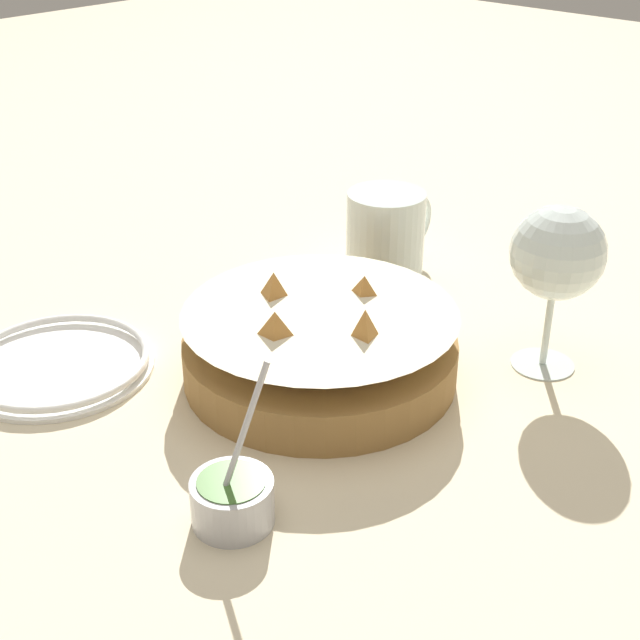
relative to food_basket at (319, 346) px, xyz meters
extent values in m
plane|color=beige|center=(-0.02, -0.02, -0.03)|extent=(4.00, 4.00, 0.00)
cylinder|color=olive|center=(0.00, 0.00, -0.01)|extent=(0.27, 0.27, 0.04)
cone|color=beige|center=(0.00, 0.00, 0.00)|extent=(0.26, 0.26, 0.07)
cylinder|color=#3D842D|center=(0.00, 0.00, -0.01)|extent=(0.20, 0.20, 0.01)
pyramid|color=#B77A38|center=(0.06, -0.01, 0.03)|extent=(0.06, 0.08, 0.06)
pyramid|color=#B77A38|center=(0.00, 0.06, 0.03)|extent=(0.09, 0.09, 0.07)
pyramid|color=#B77A38|center=(-0.06, 0.00, 0.03)|extent=(0.08, 0.08, 0.07)
pyramid|color=#B77A38|center=(0.00, -0.06, 0.03)|extent=(0.08, 0.08, 0.07)
cylinder|color=#B7B7BC|center=(-0.20, -0.09, -0.01)|extent=(0.06, 0.06, 0.04)
cylinder|color=#42702D|center=(-0.20, -0.09, -0.01)|extent=(0.05, 0.05, 0.03)
cylinder|color=#B7B7BC|center=(-0.19, -0.09, 0.04)|extent=(0.06, 0.01, 0.11)
cylinder|color=silver|center=(0.17, -0.15, -0.03)|extent=(0.06, 0.06, 0.00)
cylinder|color=silver|center=(0.17, -0.15, 0.01)|extent=(0.01, 0.01, 0.08)
sphere|color=silver|center=(0.17, -0.15, 0.09)|extent=(0.09, 0.09, 0.09)
sphere|color=beige|center=(0.17, -0.15, 0.08)|extent=(0.06, 0.06, 0.06)
cylinder|color=silver|center=(0.22, 0.10, 0.02)|extent=(0.09, 0.09, 0.11)
cylinder|color=orange|center=(0.22, 0.10, 0.01)|extent=(0.08, 0.08, 0.08)
torus|color=silver|center=(0.27, 0.10, 0.02)|extent=(0.07, 0.01, 0.07)
cylinder|color=white|center=(-0.17, 0.20, -0.03)|extent=(0.19, 0.19, 0.01)
torus|color=white|center=(-0.17, 0.20, -0.02)|extent=(0.18, 0.18, 0.01)
camera|label=1|loc=(-0.54, -0.50, 0.43)|focal=50.00mm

